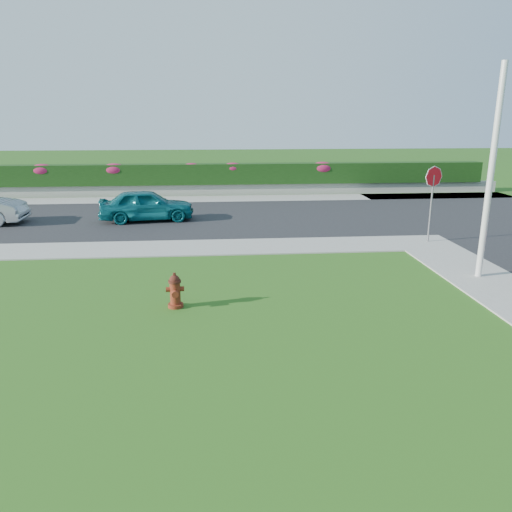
{
  "coord_description": "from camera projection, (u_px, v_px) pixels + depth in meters",
  "views": [
    {
      "loc": [
        -0.08,
        -6.95,
        4.17
      ],
      "look_at": [
        0.91,
        4.69,
        0.9
      ],
      "focal_mm": 35.0,
      "sensor_mm": 36.0,
      "label": 1
    }
  ],
  "objects": [
    {
      "name": "ground",
      "position": [
        223.0,
        393.0,
        7.8
      ],
      "size": [
        120.0,
        120.0,
        0.0
      ],
      "primitive_type": "plane",
      "color": "black",
      "rests_on": "ground"
    },
    {
      "name": "street_far",
      "position": [
        96.0,
        220.0,
        20.82
      ],
      "size": [
        26.0,
        8.0,
        0.04
      ],
      "primitive_type": "cube",
      "color": "black",
      "rests_on": "ground"
    },
    {
      "name": "sidewalk_far",
      "position": [
        29.0,
        251.0,
        15.94
      ],
      "size": [
        24.0,
        2.0,
        0.04
      ],
      "primitive_type": "cube",
      "color": "gray",
      "rests_on": "ground"
    },
    {
      "name": "curb_corner",
      "position": [
        423.0,
        243.0,
        17.0
      ],
      "size": [
        2.0,
        2.0,
        0.04
      ],
      "primitive_type": "cube",
      "color": "gray",
      "rests_on": "ground"
    },
    {
      "name": "sidewalk_beyond",
      "position": [
        196.0,
        199.0,
        25.94
      ],
      "size": [
        34.0,
        2.0,
        0.04
      ],
      "primitive_type": "cube",
      "color": "gray",
      "rests_on": "ground"
    },
    {
      "name": "retaining_wall",
      "position": [
        197.0,
        190.0,
        27.31
      ],
      "size": [
        34.0,
        0.4,
        0.6
      ],
      "primitive_type": "cube",
      "color": "gray",
      "rests_on": "ground"
    },
    {
      "name": "hedge",
      "position": [
        196.0,
        174.0,
        27.17
      ],
      "size": [
        32.0,
        0.9,
        1.1
      ],
      "primitive_type": "cube",
      "color": "black",
      "rests_on": "retaining_wall"
    },
    {
      "name": "fire_hydrant",
      "position": [
        175.0,
        291.0,
        11.22
      ],
      "size": [
        0.42,
        0.39,
        0.81
      ],
      "rotation": [
        0.0,
        0.0,
        0.08
      ],
      "color": "#490C0B",
      "rests_on": "ground"
    },
    {
      "name": "sedan_teal",
      "position": [
        147.0,
        205.0,
        20.37
      ],
      "size": [
        3.95,
        1.98,
        1.29
      ],
      "primitive_type": "imported",
      "rotation": [
        0.0,
        0.0,
        1.7
      ],
      "color": "#0D5E68",
      "rests_on": "street_far"
    },
    {
      "name": "utility_pole",
      "position": [
        491.0,
        175.0,
        12.68
      ],
      "size": [
        0.16,
        0.16,
        5.48
      ],
      "primitive_type": "cylinder",
      "color": "silver",
      "rests_on": "ground"
    },
    {
      "name": "stop_sign",
      "position": [
        433.0,
        186.0,
        16.62
      ],
      "size": [
        0.68,
        0.25,
        2.6
      ],
      "rotation": [
        0.0,
        0.0,
        -0.06
      ],
      "color": "slate",
      "rests_on": "ground"
    },
    {
      "name": "flower_clump_b",
      "position": [
        42.0,
        170.0,
        26.34
      ],
      "size": [
        1.3,
        0.84,
        0.65
      ],
      "primitive_type": "ellipsoid",
      "color": "#A51C48",
      "rests_on": "hedge"
    },
    {
      "name": "flower_clump_c",
      "position": [
        114.0,
        170.0,
        26.64
      ],
      "size": [
        1.32,
        0.85,
        0.66
      ],
      "primitive_type": "ellipsoid",
      "color": "#A51C48",
      "rests_on": "hedge"
    },
    {
      "name": "flower_clump_d",
      "position": [
        191.0,
        168.0,
        26.96
      ],
      "size": [
        1.05,
        0.68,
        0.53
      ],
      "primitive_type": "ellipsoid",
      "color": "#A51C48",
      "rests_on": "hedge"
    },
    {
      "name": "flower_clump_e",
      "position": [
        233.0,
        168.0,
        27.15
      ],
      "size": [
        1.16,
        0.75,
        0.58
      ],
      "primitive_type": "ellipsoid",
      "color": "#A51C48",
      "rests_on": "hedge"
    },
    {
      "name": "flower_clump_f",
      "position": [
        322.0,
        168.0,
        27.57
      ],
      "size": [
        1.35,
        0.86,
        0.67
      ],
      "primitive_type": "ellipsoid",
      "color": "#A51C48",
      "rests_on": "hedge"
    }
  ]
}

